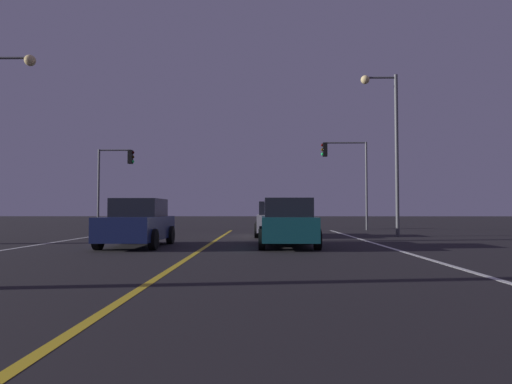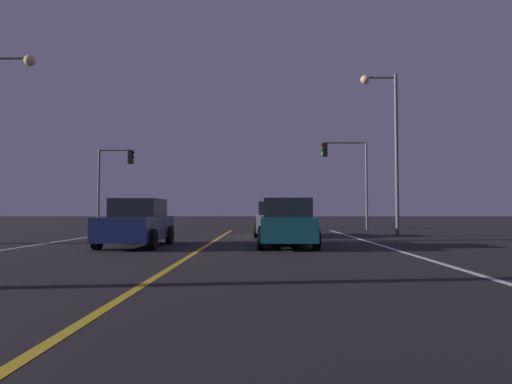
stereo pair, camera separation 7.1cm
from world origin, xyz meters
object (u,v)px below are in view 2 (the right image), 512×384
(car_lead_same_lane, at_px, (287,223))
(traffic_light_near_right, at_px, (345,165))
(car_ahead_far, at_px, (275,220))
(street_lamp_right_far, at_px, (388,134))
(car_oncoming, at_px, (137,223))
(traffic_light_near_left, at_px, (116,171))

(car_lead_same_lane, bearing_deg, traffic_light_near_right, -18.51)
(car_ahead_far, distance_m, car_lead_same_lane, 6.41)
(street_lamp_right_far, bearing_deg, car_ahead_far, 0.99)
(traffic_light_near_right, height_order, street_lamp_right_far, street_lamp_right_far)
(car_ahead_far, relative_size, traffic_light_near_right, 0.75)
(car_ahead_far, relative_size, car_oncoming, 1.00)
(traffic_light_near_right, xyz_separation_m, street_lamp_right_far, (0.88, -7.01, 0.85))
(traffic_light_near_right, distance_m, traffic_light_near_left, 15.08)
(street_lamp_right_far, bearing_deg, traffic_light_near_left, -23.72)
(car_ahead_far, bearing_deg, car_oncoming, 141.54)
(car_oncoming, height_order, traffic_light_near_left, traffic_light_near_left)
(traffic_light_near_right, relative_size, street_lamp_right_far, 0.71)
(car_lead_same_lane, height_order, street_lamp_right_far, street_lamp_right_far)
(traffic_light_near_left, bearing_deg, street_lamp_right_far, -23.72)
(car_oncoming, relative_size, traffic_light_near_left, 0.81)
(traffic_light_near_left, xyz_separation_m, street_lamp_right_far, (15.96, -7.01, 1.19))
(car_lead_same_lane, height_order, car_oncoming, same)
(car_ahead_far, xyz_separation_m, car_lead_same_lane, (0.25, -6.41, 0.00))
(car_lead_same_lane, relative_size, car_oncoming, 1.00)
(car_lead_same_lane, distance_m, traffic_light_near_right, 14.66)
(traffic_light_near_right, bearing_deg, car_ahead_far, 56.14)
(car_lead_same_lane, height_order, traffic_light_near_left, traffic_light_near_left)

